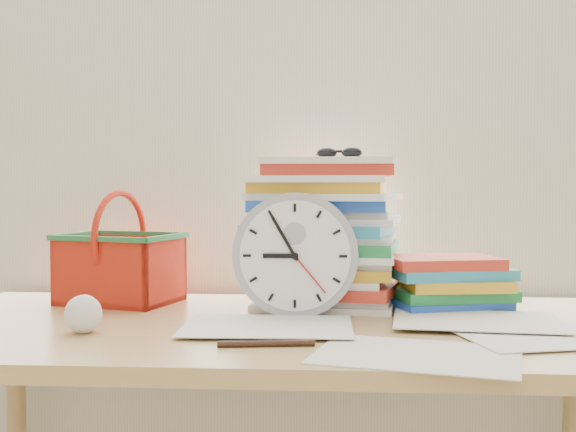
# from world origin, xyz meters

# --- Properties ---
(curtain) EXTENTS (2.40, 0.01, 2.50)m
(curtain) POSITION_xyz_m (0.00, 1.98, 1.30)
(curtain) COLOR white
(curtain) RESTS_ON room_shell
(desk) EXTENTS (1.40, 0.70, 0.75)m
(desk) POSITION_xyz_m (0.00, 1.60, 0.68)
(desk) COLOR tan
(desk) RESTS_ON ground
(paper_stack) EXTENTS (0.35, 0.30, 0.32)m
(paper_stack) POSITION_xyz_m (0.09, 1.81, 0.91)
(paper_stack) COLOR white
(paper_stack) RESTS_ON desk
(clock) EXTENTS (0.25, 0.05, 0.25)m
(clock) POSITION_xyz_m (0.03, 1.67, 0.87)
(clock) COLOR #9C9FA5
(clock) RESTS_ON desk
(sunglasses) EXTENTS (0.14, 0.13, 0.03)m
(sunglasses) POSITION_xyz_m (0.12, 1.81, 1.08)
(sunglasses) COLOR black
(sunglasses) RESTS_ON paper_stack
(book_stack) EXTENTS (0.30, 0.26, 0.11)m
(book_stack) POSITION_xyz_m (0.34, 1.78, 0.81)
(book_stack) COLOR white
(book_stack) RESTS_ON desk
(basket) EXTENTS (0.29, 0.25, 0.24)m
(basket) POSITION_xyz_m (-0.37, 1.81, 0.87)
(basket) COLOR red
(basket) RESTS_ON desk
(crumpled_ball) EXTENTS (0.07, 0.07, 0.07)m
(crumpled_ball) POSITION_xyz_m (-0.33, 1.48, 0.78)
(crumpled_ball) COLOR white
(crumpled_ball) RESTS_ON desk
(pen) EXTENTS (0.16, 0.03, 0.01)m
(pen) POSITION_xyz_m (0.00, 1.39, 0.76)
(pen) COLOR black
(pen) RESTS_ON desk
(scattered_papers) EXTENTS (1.26, 0.42, 0.02)m
(scattered_papers) POSITION_xyz_m (0.00, 1.60, 0.76)
(scattered_papers) COLOR white
(scattered_papers) RESTS_ON desk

